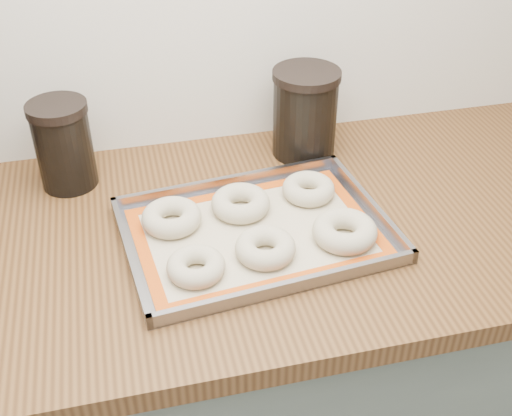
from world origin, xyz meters
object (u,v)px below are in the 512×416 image
object	(u,v)px
baking_tray	(256,232)
bagel_front_mid	(265,248)
bagel_back_right	(308,189)
bagel_front_left	(196,266)
canister_right	(305,113)
bagel_front_right	(345,231)
bagel_back_left	(172,217)
canister_mid	(64,145)
bagel_back_mid	(241,203)

from	to	relation	value
baking_tray	bagel_front_mid	xyz separation A→B (m)	(0.00, -0.06, 0.02)
baking_tray	bagel_back_right	xyz separation A→B (m)	(0.12, 0.09, 0.01)
bagel_front_left	canister_right	bearing A→B (deg)	49.99
bagel_front_left	bagel_front_right	xyz separation A→B (m)	(0.27, 0.03, 0.00)
bagel_front_right	canister_right	world-z (taller)	canister_right
bagel_front_right	canister_right	distance (m)	0.32
bagel_back_left	bagel_back_right	distance (m)	0.27
bagel_front_mid	bagel_back_right	size ratio (longest dim) A/B	1.03
canister_mid	canister_right	xyz separation A→B (m)	(0.49, 0.01, 0.01)
bagel_front_mid	bagel_back_mid	bearing A→B (deg)	95.41
baking_tray	canister_right	world-z (taller)	canister_right
bagel_front_left	bagel_back_right	size ratio (longest dim) A/B	0.96
bagel_back_left	bagel_front_right	bearing A→B (deg)	-21.26
bagel_back_right	bagel_front_mid	bearing A→B (deg)	-128.85
bagel_front_mid	bagel_front_right	xyz separation A→B (m)	(0.15, 0.01, 0.00)
bagel_front_left	canister_mid	world-z (taller)	canister_mid
bagel_back_mid	bagel_back_right	distance (m)	0.14
bagel_front_left	canister_right	xyz separation A→B (m)	(0.29, 0.34, 0.07)
bagel_front_left	bagel_front_mid	xyz separation A→B (m)	(0.12, 0.02, 0.00)
bagel_front_mid	bagel_back_left	xyz separation A→B (m)	(-0.14, 0.12, 0.00)
bagel_front_left	bagel_front_mid	bearing A→B (deg)	8.71
canister_mid	bagel_front_right	bearing A→B (deg)	-33.16
bagel_back_left	canister_mid	size ratio (longest dim) A/B	0.62
bagel_front_right	bagel_back_right	size ratio (longest dim) A/B	1.13
bagel_back_left	bagel_back_right	xyz separation A→B (m)	(0.27, 0.03, -0.00)
bagel_front_right	bagel_back_left	bearing A→B (deg)	158.74
canister_mid	bagel_back_right	bearing A→B (deg)	-19.93
baking_tray	bagel_back_mid	world-z (taller)	bagel_back_mid
bagel_back_right	canister_mid	bearing A→B (deg)	160.07
baking_tray	bagel_front_left	world-z (taller)	bagel_front_left
bagel_front_left	bagel_back_mid	distance (m)	0.19
baking_tray	bagel_back_left	world-z (taller)	bagel_back_left
bagel_front_right	bagel_back_left	size ratio (longest dim) A/B	1.05
bagel_front_right	bagel_back_mid	size ratio (longest dim) A/B	1.04
canister_mid	canister_right	bearing A→B (deg)	0.94
canister_mid	bagel_front_mid	bearing A→B (deg)	-44.45
bagel_front_left	canister_right	distance (m)	0.45
bagel_back_mid	bagel_back_left	bearing A→B (deg)	-173.84
canister_right	bagel_front_right	bearing A→B (deg)	-93.67
baking_tray	canister_right	xyz separation A→B (m)	(0.17, 0.26, 0.09)
bagel_back_left	canister_mid	world-z (taller)	canister_mid
bagel_front_mid	bagel_back_right	bearing A→B (deg)	51.15
bagel_back_right	canister_mid	size ratio (longest dim) A/B	0.57
bagel_front_mid	bagel_back_left	distance (m)	0.19
baking_tray	bagel_back_right	bearing A→B (deg)	35.52
bagel_front_left	bagel_front_mid	distance (m)	0.12
bagel_front_left	bagel_back_left	distance (m)	0.14
baking_tray	bagel_front_mid	size ratio (longest dim) A/B	4.76
canister_mid	canister_right	size ratio (longest dim) A/B	0.94
bagel_front_right	canister_mid	size ratio (longest dim) A/B	0.65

